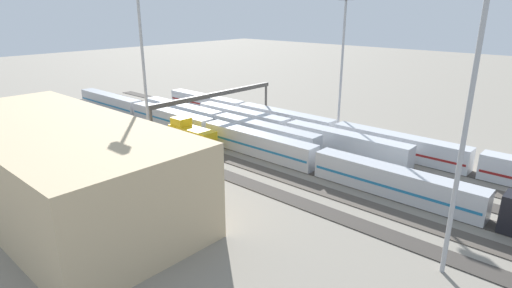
% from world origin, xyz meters
% --- Properties ---
extents(ground_plane, '(400.00, 400.00, 0.00)m').
position_xyz_m(ground_plane, '(0.00, 0.00, 0.00)').
color(ground_plane, gray).
extents(track_bed_0, '(140.00, 2.80, 0.12)m').
position_xyz_m(track_bed_0, '(0.00, -12.50, 0.06)').
color(track_bed_0, '#3D3833').
rests_on(track_bed_0, ground_plane).
extents(track_bed_1, '(140.00, 2.80, 0.12)m').
position_xyz_m(track_bed_1, '(0.00, -7.50, 0.06)').
color(track_bed_1, '#4C443D').
rests_on(track_bed_1, ground_plane).
extents(track_bed_2, '(140.00, 2.80, 0.12)m').
position_xyz_m(track_bed_2, '(0.00, -2.50, 0.06)').
color(track_bed_2, '#3D3833').
rests_on(track_bed_2, ground_plane).
extents(track_bed_3, '(140.00, 2.80, 0.12)m').
position_xyz_m(track_bed_3, '(0.00, 2.50, 0.06)').
color(track_bed_3, '#3D3833').
rests_on(track_bed_3, ground_plane).
extents(track_bed_4, '(140.00, 2.80, 0.12)m').
position_xyz_m(track_bed_4, '(0.00, 7.50, 0.06)').
color(track_bed_4, '#4C443D').
rests_on(track_bed_4, ground_plane).
extents(track_bed_5, '(140.00, 2.80, 0.12)m').
position_xyz_m(track_bed_5, '(0.00, 12.50, 0.06)').
color(track_bed_5, '#3D3833').
rests_on(track_bed_5, ground_plane).
extents(train_on_track_4, '(10.00, 3.00, 5.00)m').
position_xyz_m(train_on_track_4, '(15.57, 7.50, 2.16)').
color(train_on_track_4, gold).
rests_on(train_on_track_4, ground_plane).
extents(train_on_track_1, '(47.20, 3.00, 3.80)m').
position_xyz_m(train_on_track_1, '(5.19, -7.50, 2.02)').
color(train_on_track_1, silver).
rests_on(train_on_track_1, ground_plane).
extents(train_on_track_2, '(47.20, 3.00, 3.80)m').
position_xyz_m(train_on_track_2, '(18.96, -2.50, 2.02)').
color(train_on_track_2, '#B7BABF').
rests_on(train_on_track_2, ground_plane).
extents(train_on_track_3, '(114.80, 3.06, 4.40)m').
position_xyz_m(train_on_track_3, '(6.23, 2.50, 2.06)').
color(train_on_track_3, black).
rests_on(train_on_track_3, ground_plane).
extents(train_on_track_0, '(95.60, 3.06, 3.80)m').
position_xyz_m(train_on_track_0, '(-1.92, -12.50, 2.01)').
color(train_on_track_0, silver).
rests_on(train_on_track_0, ground_plane).
extents(light_mast_1, '(2.80, 0.70, 27.45)m').
position_xyz_m(light_mast_1, '(15.70, 16.04, 17.47)').
color(light_mast_1, '#9EA0A5').
rests_on(light_mast_1, ground_plane).
extents(light_mast_2, '(2.80, 0.70, 26.47)m').
position_xyz_m(light_mast_2, '(-0.32, -16.02, 16.93)').
color(light_mast_2, '#9EA0A5').
rests_on(light_mast_2, ground_plane).
extents(light_mast_3, '(2.80, 0.70, 30.34)m').
position_xyz_m(light_mast_3, '(-30.90, 15.20, 19.04)').
color(light_mast_3, '#9EA0A5').
rests_on(light_mast_3, ground_plane).
extents(signal_gantry, '(0.70, 30.00, 8.80)m').
position_xyz_m(signal_gantry, '(17.00, 0.00, 7.55)').
color(signal_gantry, '#4C4742').
rests_on(signal_gantry, ground_plane).
extents(maintenance_shed, '(41.58, 17.41, 10.87)m').
position_xyz_m(maintenance_shed, '(9.80, 33.34, 5.43)').
color(maintenance_shed, tan).
rests_on(maintenance_shed, ground_plane).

